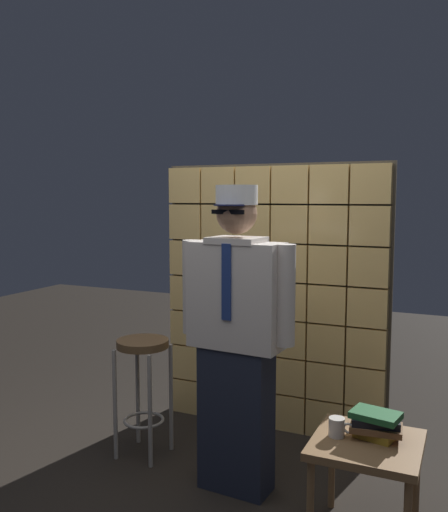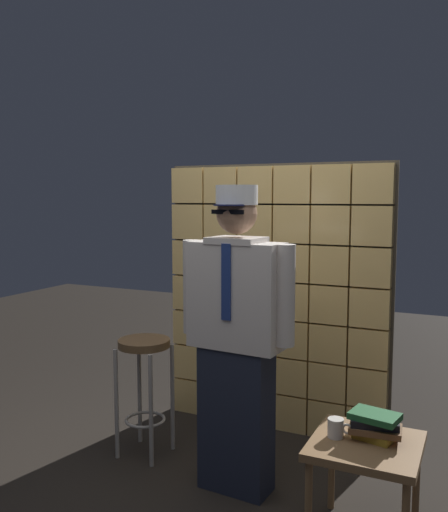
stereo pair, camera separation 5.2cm
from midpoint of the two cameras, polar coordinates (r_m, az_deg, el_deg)
glass_block_wall at (r=4.03m, az=5.58°, el=-4.51°), size 1.69×0.10×1.96m
standing_person at (r=3.16m, az=1.77°, el=-8.18°), size 0.71×0.31×1.77m
bar_stool at (r=3.72m, az=-7.86°, el=-11.55°), size 0.34×0.34×0.78m
side_table at (r=2.95m, az=15.01°, el=-19.36°), size 0.52×0.52×0.52m
book_stack at (r=2.93m, az=15.92°, el=-16.53°), size 0.27×0.21×0.14m
coffee_mug at (r=2.92m, az=12.11°, el=-17.07°), size 0.13×0.08×0.09m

